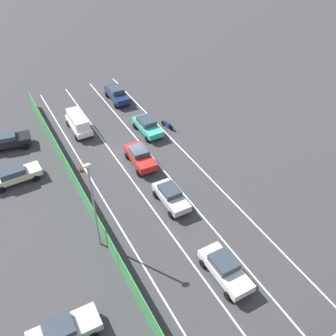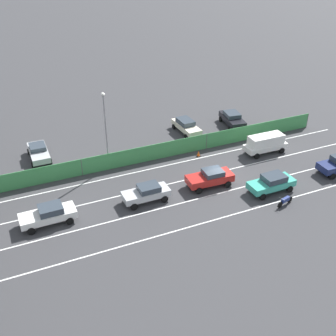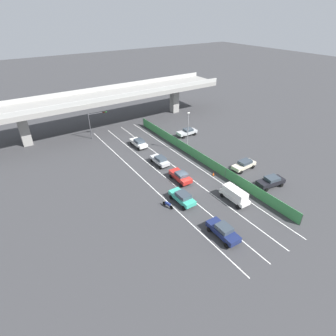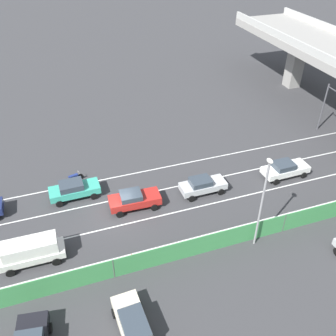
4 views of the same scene
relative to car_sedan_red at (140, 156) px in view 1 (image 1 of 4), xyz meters
name	(u,v)px [view 1 (image 1 of 4)]	position (x,y,z in m)	size (l,w,h in m)	color
ground_plane	(134,157)	(0.14, -1.34, -0.91)	(300.00, 300.00, 0.00)	#38383A
lane_line_left_edge	(201,169)	(-4.90, 3.69, -0.91)	(0.14, 46.06, 0.01)	silver
lane_line_mid_left	(172,180)	(-1.54, 3.69, -0.91)	(0.14, 46.06, 0.01)	silver
lane_line_mid_right	(140,191)	(1.83, 3.69, -0.91)	(0.14, 46.06, 0.01)	silver
lane_line_right_edge	(106,203)	(5.19, 3.69, -0.91)	(0.14, 46.06, 0.01)	silver
green_fence	(87,202)	(6.85, 3.69, -0.01)	(0.10, 42.16, 1.82)	#3D8E4C
car_sedan_red	(140,156)	(0.00, 0.00, 0.00)	(2.17, 4.55, 1.65)	red
car_sedan_navy	(117,94)	(-3.04, -13.19, 0.03)	(2.07, 4.70, 1.75)	navy
car_hatchback_white	(225,268)	(0.37, 15.09, -0.02)	(2.09, 4.63, 1.63)	silver
car_sedan_silver	(171,196)	(0.08, 6.46, -0.03)	(1.92, 4.27, 1.59)	#B7BABC
car_taxi_teal	(147,125)	(-3.15, -4.79, 0.00)	(2.06, 4.51, 1.67)	teal
car_van_white	(78,122)	(3.43, -8.73, 0.27)	(2.00, 4.77, 2.06)	silver
motorcycle	(167,124)	(-5.53, -4.56, -0.46)	(0.72, 1.92, 0.93)	black
parked_sedan_dark	(8,140)	(11.02, -9.19, 0.01)	(4.76, 2.61, 1.66)	black
parked_sedan_cream	(15,174)	(11.53, -3.08, -0.01)	(4.71, 2.11, 1.61)	beige
parked_wagon_silver	(63,330)	(12.00, 14.10, -0.05)	(4.52, 2.07, 1.55)	#B2B5B7
street_lamp	(93,199)	(7.27, 7.84, 3.91)	(0.60, 0.36, 8.07)	gray
traffic_cone	(81,169)	(5.66, -1.72, -0.63)	(0.47, 0.47, 0.62)	orange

